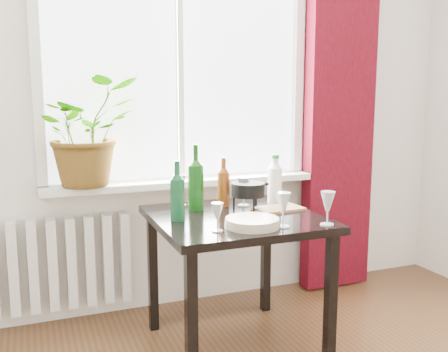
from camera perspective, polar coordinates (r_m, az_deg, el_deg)
name	(u,v)px	position (r m, az deg, el deg)	size (l,w,h in m)	color
window	(179,57)	(3.17, -5.20, 13.41)	(1.72, 0.08, 1.62)	white
windowsill	(184,182)	(3.14, -4.64, -0.73)	(1.72, 0.20, 0.04)	white
curtain	(340,106)	(3.56, 13.09, 7.85)	(0.50, 0.12, 2.56)	#3B050E
radiator	(62,263)	(3.15, -18.03, -9.47)	(0.80, 0.10, 0.55)	silver
table	(235,232)	(2.66, 1.29, -6.42)	(0.85, 0.85, 0.74)	black
potted_plant	(86,132)	(2.98, -15.46, 4.91)	(0.57, 0.49, 0.63)	#31661B
wine_bottle_left	(177,190)	(2.51, -5.36, -1.65)	(0.07, 0.07, 0.31)	#0C411F
wine_bottle_right	(196,177)	(2.73, -3.24, -0.07)	(0.09, 0.09, 0.37)	#0B3D0C
bottle_amber	(224,181)	(2.83, -0.06, -0.60)	(0.07, 0.07, 0.29)	#71320C
cleaning_bottle	(275,179)	(2.92, 5.83, -0.29)	(0.08, 0.08, 0.29)	white
wineglass_front_right	(283,210)	(2.40, 6.76, -3.82)	(0.07, 0.07, 0.17)	#B6BCC4
wineglass_far_right	(328,208)	(2.47, 11.75, -3.58)	(0.07, 0.07, 0.17)	silver
wineglass_back_center	(244,191)	(2.84, 2.25, -1.74)	(0.07, 0.07, 0.17)	silver
wineglass_back_left	(180,190)	(2.86, -5.08, -1.58)	(0.08, 0.08, 0.18)	silver
wineglass_front_left	(217,217)	(2.31, -0.76, -4.71)	(0.06, 0.06, 0.14)	silver
plate_stack	(252,222)	(2.41, 3.23, -5.31)	(0.27, 0.27, 0.04)	beige
fondue_pot	(248,196)	(2.78, 2.75, -2.24)	(0.21, 0.19, 0.15)	black
tv_remote	(270,222)	(2.46, 5.27, -5.31)	(0.05, 0.17, 0.02)	black
cutting_board	(278,209)	(2.77, 6.23, -3.72)	(0.26, 0.17, 0.01)	#AD754E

